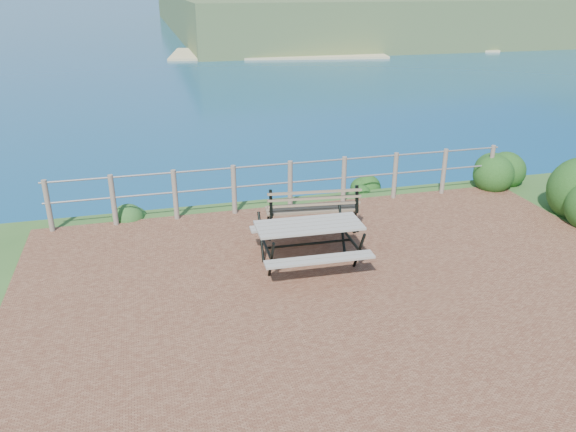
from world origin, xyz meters
name	(u,v)px	position (x,y,z in m)	size (l,w,h in m)	color
ground	(346,288)	(0.00, 0.00, 0.00)	(10.00, 7.00, 0.12)	brown
safety_railing	(290,182)	(0.00, 3.35, 0.57)	(9.40, 0.10, 1.00)	#6B5B4C
picnic_table	(309,240)	(-0.34, 0.86, 0.46)	(1.72, 1.47, 0.72)	gray
park_bench	(312,201)	(0.07, 2.09, 0.63)	(1.72, 0.60, 0.95)	brown
shrub_right_edge	(496,186)	(4.94, 3.52, 0.00)	(1.06, 1.06, 1.51)	#173A12
shrub_lip_west	(130,218)	(-3.19, 3.66, 0.00)	(0.67, 0.67, 0.38)	#265A21
shrub_lip_east	(360,187)	(1.88, 4.18, 0.00)	(0.71, 0.71, 0.43)	#173A12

